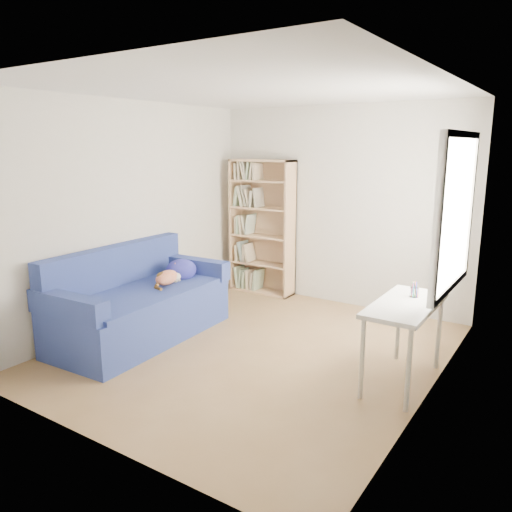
# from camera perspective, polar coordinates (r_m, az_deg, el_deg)

# --- Properties ---
(ground) EXTENTS (4.00, 4.00, 0.00)m
(ground) POSITION_cam_1_polar(r_m,az_deg,el_deg) (5.29, -0.07, -10.73)
(ground) COLOR olive
(ground) RESTS_ON ground
(room_shell) EXTENTS (3.54, 4.04, 2.62)m
(room_shell) POSITION_cam_1_polar(r_m,az_deg,el_deg) (4.85, 1.13, 7.18)
(room_shell) COLOR silver
(room_shell) RESTS_ON ground
(sofa) EXTENTS (1.04, 2.05, 0.99)m
(sofa) POSITION_cam_1_polar(r_m,az_deg,el_deg) (5.69, -13.18, -5.37)
(sofa) COLOR navy
(sofa) RESTS_ON ground
(bookshelf) EXTENTS (0.95, 0.30, 1.90)m
(bookshelf) POSITION_cam_1_polar(r_m,az_deg,el_deg) (7.10, 0.69, 2.69)
(bookshelf) COLOR tan
(bookshelf) RESTS_ON ground
(desk) EXTENTS (0.49, 1.06, 0.75)m
(desk) POSITION_cam_1_polar(r_m,az_deg,el_deg) (4.57, 16.67, -6.18)
(desk) COLOR silver
(desk) RESTS_ON ground
(pen_cup) EXTENTS (0.08, 0.08, 0.15)m
(pen_cup) POSITION_cam_1_polar(r_m,az_deg,el_deg) (4.72, 17.63, -3.85)
(pen_cup) COLOR white
(pen_cup) RESTS_ON desk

